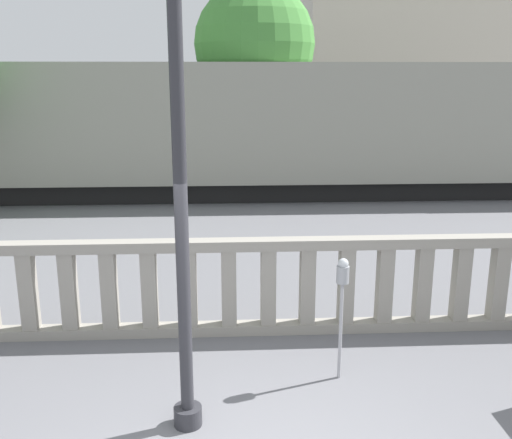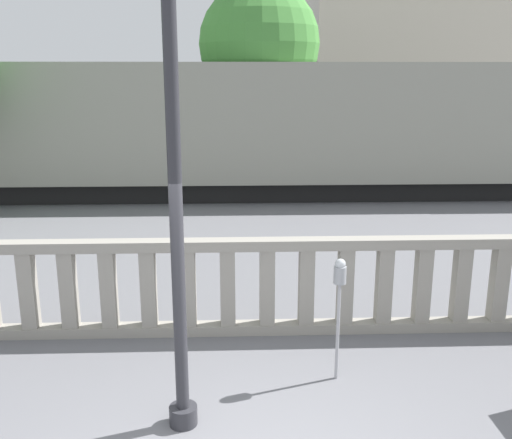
{
  "view_description": "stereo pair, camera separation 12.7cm",
  "coord_description": "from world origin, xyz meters",
  "px_view_note": "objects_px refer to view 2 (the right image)",
  "views": [
    {
      "loc": [
        -0.28,
        -3.88,
        3.47
      ],
      "look_at": [
        0.15,
        4.33,
        1.35
      ],
      "focal_mm": 40.0,
      "sensor_mm": 36.0,
      "label": 1
    },
    {
      "loc": [
        -0.16,
        -3.89,
        3.47
      ],
      "look_at": [
        0.15,
        4.33,
        1.35
      ],
      "focal_mm": 40.0,
      "sensor_mm": 36.0,
      "label": 2
    }
  ],
  "objects_px": {
    "lamppost": "(169,26)",
    "train_far": "(237,101)",
    "parking_meter": "(339,287)",
    "tree_left": "(259,45)",
    "train_near": "(167,128)"
  },
  "relations": [
    {
      "from": "lamppost",
      "to": "train_near",
      "type": "xyz_separation_m",
      "value": [
        -1.37,
        11.32,
        -1.9
      ]
    },
    {
      "from": "train_near",
      "to": "lamppost",
      "type": "bearing_deg",
      "value": -83.08
    },
    {
      "from": "lamppost",
      "to": "tree_left",
      "type": "height_order",
      "value": "lamppost"
    },
    {
      "from": "parking_meter",
      "to": "tree_left",
      "type": "distance_m",
      "value": 11.52
    },
    {
      "from": "train_near",
      "to": "tree_left",
      "type": "height_order",
      "value": "tree_left"
    },
    {
      "from": "lamppost",
      "to": "tree_left",
      "type": "xyz_separation_m",
      "value": [
        1.29,
        11.92,
        0.4
      ]
    },
    {
      "from": "lamppost",
      "to": "parking_meter",
      "type": "bearing_deg",
      "value": 26.09
    },
    {
      "from": "train_near",
      "to": "tree_left",
      "type": "relative_size",
      "value": 4.66
    },
    {
      "from": "tree_left",
      "to": "train_far",
      "type": "bearing_deg",
      "value": 92.26
    },
    {
      "from": "train_near",
      "to": "train_far",
      "type": "relative_size",
      "value": 1.18
    },
    {
      "from": "parking_meter",
      "to": "tree_left",
      "type": "relative_size",
      "value": 0.24
    },
    {
      "from": "lamppost",
      "to": "train_near",
      "type": "distance_m",
      "value": 11.56
    },
    {
      "from": "train_near",
      "to": "train_far",
      "type": "height_order",
      "value": "train_far"
    },
    {
      "from": "lamppost",
      "to": "train_far",
      "type": "distance_m",
      "value": 26.3
    },
    {
      "from": "tree_left",
      "to": "train_near",
      "type": "bearing_deg",
      "value": -167.3
    }
  ]
}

